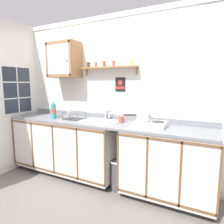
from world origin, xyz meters
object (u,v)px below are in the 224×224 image
at_px(saucepan, 143,117).
at_px(wall_cabinet, 64,60).
at_px(sink, 101,122).
at_px(dish_rack, 74,118).
at_px(bottle_soda_green_0, 54,111).
at_px(trash_bin, 118,174).
at_px(bottle_detergent_teal_2, 53,110).
at_px(bottle_opaque_white_1, 53,110).
at_px(mug, 121,120).
at_px(hot_plate_stove, 150,124).
at_px(warning_sign, 120,85).

distance_m(saucepan, wall_cabinet, 1.65).
height_order(sink, wall_cabinet, wall_cabinet).
bearing_deg(sink, dish_rack, -173.69).
height_order(bottle_soda_green_0, trash_bin, bottle_soda_green_0).
relative_size(bottle_detergent_teal_2, trash_bin, 0.67).
bearing_deg(sink, saucepan, 0.44).
distance_m(bottle_soda_green_0, bottle_opaque_white_1, 0.16).
xyz_separation_m(saucepan, bottle_detergent_teal_2, (-1.47, -0.15, 0.01)).
relative_size(saucepan, bottle_soda_green_0, 1.67).
xyz_separation_m(mug, wall_cabinet, (-1.07, 0.04, 0.91)).
distance_m(dish_rack, trash_bin, 1.11).
relative_size(bottle_opaque_white_1, wall_cabinet, 0.48).
bearing_deg(sink, bottle_opaque_white_1, -175.07).
height_order(hot_plate_stove, wall_cabinet, wall_cabinet).
distance_m(bottle_detergent_teal_2, warning_sign, 1.16).
bearing_deg(saucepan, warning_sign, 151.87).
xyz_separation_m(sink, hot_plate_stove, (0.77, -0.02, 0.05)).
height_order(hot_plate_stove, warning_sign, warning_sign).
bearing_deg(bottle_soda_green_0, trash_bin, -6.35).
distance_m(wall_cabinet, trash_bin, 2.02).
distance_m(bottle_soda_green_0, wall_cabinet, 0.89).
relative_size(saucepan, dish_rack, 1.15).
relative_size(mug, warning_sign, 0.54).
bearing_deg(bottle_opaque_white_1, mug, 6.49).
distance_m(mug, warning_sign, 0.55).
height_order(bottle_detergent_teal_2, warning_sign, warning_sign).
height_order(hot_plate_stove, mug, mug).
relative_size(hot_plate_stove, warning_sign, 1.93).
bearing_deg(wall_cabinet, sink, -7.71).
height_order(sink, saucepan, sink).
bearing_deg(saucepan, trash_bin, -161.51).
distance_m(bottle_soda_green_0, trash_bin, 1.56).
bearing_deg(warning_sign, hot_plate_stove, -25.44).
height_order(wall_cabinet, trash_bin, wall_cabinet).
bearing_deg(bottle_soda_green_0, warning_sign, 9.86).
bearing_deg(mug, warning_sign, 119.19).
height_order(warning_sign, trash_bin, warning_sign).
bearing_deg(bottle_opaque_white_1, wall_cabinet, 56.31).
distance_m(sink, bottle_opaque_white_1, 0.89).
relative_size(dish_rack, warning_sign, 1.47).
height_order(mug, trash_bin, mug).
distance_m(hot_plate_stove, saucepan, 0.14).
distance_m(saucepan, bottle_opaque_white_1, 1.54).
height_order(bottle_opaque_white_1, wall_cabinet, wall_cabinet).
relative_size(hot_plate_stove, saucepan, 1.14).
height_order(bottle_detergent_teal_2, wall_cabinet, wall_cabinet).
xyz_separation_m(hot_plate_stove, warning_sign, (-0.56, 0.27, 0.52)).
distance_m(mug, wall_cabinet, 1.41).
distance_m(bottle_opaque_white_1, mug, 1.20).
xyz_separation_m(sink, wall_cabinet, (-0.76, 0.10, 0.97)).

